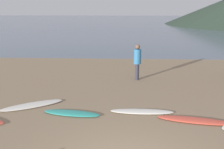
# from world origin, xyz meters

# --- Properties ---
(ground_plane) EXTENTS (120.00, 120.00, 0.20)m
(ground_plane) POSITION_xyz_m (0.00, 10.00, -0.10)
(ground_plane) COLOR #8C7559
(ground_plane) RESTS_ON ground
(ocean_water) EXTENTS (140.00, 100.00, 0.01)m
(ocean_water) POSITION_xyz_m (0.00, 62.74, 0.00)
(ocean_water) COLOR slate
(ocean_water) RESTS_ON ground
(surfboard_1) EXTENTS (2.21, 1.62, 0.08)m
(surfboard_1) POSITION_xyz_m (-3.43, 3.95, 0.04)
(surfboard_1) COLOR silver
(surfboard_1) RESTS_ON ground
(surfboard_2) EXTENTS (2.01, 0.77, 0.09)m
(surfboard_2) POSITION_xyz_m (-1.85, 3.31, 0.05)
(surfboard_2) COLOR teal
(surfboard_2) RESTS_ON ground
(surfboard_3) EXTENTS (2.17, 0.49, 0.08)m
(surfboard_3) POSITION_xyz_m (0.52, 3.57, 0.04)
(surfboard_3) COLOR silver
(surfboard_3) RESTS_ON ground
(surfboard_4) EXTENTS (2.38, 0.91, 0.09)m
(surfboard_4) POSITION_xyz_m (2.15, 2.95, 0.04)
(surfboard_4) COLOR #D84C38
(surfboard_4) RESTS_ON ground
(person_1) EXTENTS (0.36, 0.36, 1.77)m
(person_1) POSITION_xyz_m (0.56, 7.56, 1.04)
(person_1) COLOR #2D2D38
(person_1) RESTS_ON ground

